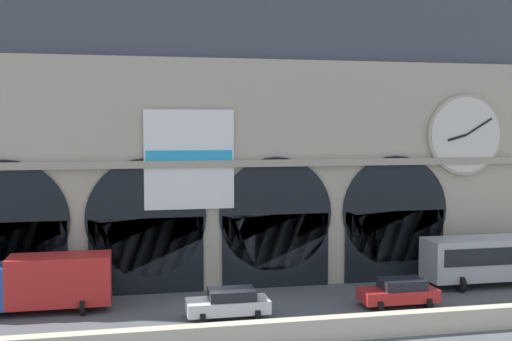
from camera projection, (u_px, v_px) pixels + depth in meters
The scene contains 7 objects.
ground_plane at pixel (225, 314), 33.61m from camera, with size 200.00×200.00×0.00m, color #54565B.
quay_parapet_wall at pixel (242, 335), 28.60m from camera, with size 90.00×0.70×1.12m, color beige.
station_building at pixel (207, 141), 40.37m from camera, with size 41.94×5.55×19.20m.
box_truck_midwest at pixel (43, 282), 33.86m from camera, with size 7.50×2.91×3.12m.
car_center at pixel (229, 303), 32.87m from camera, with size 4.40×2.22×1.55m.
car_mideast at pixel (399, 292), 35.07m from camera, with size 4.40×2.22×1.55m.
bus_east at pixel (506, 257), 39.82m from camera, with size 11.00×3.25×3.10m.
Camera 1 is at (-5.00, -32.63, 10.19)m, focal length 43.26 mm.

